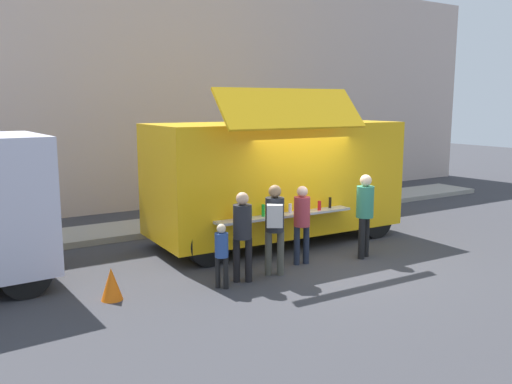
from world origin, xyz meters
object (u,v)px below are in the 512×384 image
trash_bin (341,192)px  customer_mid_with_backpack (275,221)px  customer_rear_waiting (242,229)px  traffic_cone_orange (112,284)px  customer_extra_browsing (365,208)px  child_near_queue (222,250)px  food_truck_main (276,177)px  customer_front_ordering (302,218)px

trash_bin → customer_mid_with_backpack: (-5.54, -4.47, 0.57)m
customer_rear_waiting → traffic_cone_orange: bearing=112.3°
customer_extra_browsing → child_near_queue: 3.48m
food_truck_main → child_near_queue: size_ratio=5.10×
trash_bin → customer_extra_browsing: bearing=-126.1°
food_truck_main → customer_extra_browsing: food_truck_main is taller
customer_mid_with_backpack → customer_rear_waiting: size_ratio=1.04×
child_near_queue → customer_extra_browsing: bearing=-38.7°
child_near_queue → food_truck_main: bearing=-0.3°
customer_rear_waiting → customer_extra_browsing: (2.97, -0.01, 0.07)m
trash_bin → customer_rear_waiting: customer_rear_waiting is taller
customer_mid_with_backpack → customer_rear_waiting: 0.70m
food_truck_main → customer_front_ordering: bearing=-107.3°
food_truck_main → customer_rear_waiting: 3.11m
customer_front_ordering → customer_extra_browsing: size_ratio=0.91×
food_truck_main → customer_mid_with_backpack: (-1.50, -2.15, -0.47)m
food_truck_main → trash_bin: size_ratio=6.00×
traffic_cone_orange → customer_mid_with_backpack: size_ratio=0.32×
traffic_cone_orange → trash_bin: size_ratio=0.56×
child_near_queue → customer_front_ordering: bearing=-28.8°
customer_extra_browsing → customer_mid_with_backpack: bearing=66.2°
traffic_cone_orange → child_near_queue: bearing=-14.6°
food_truck_main → traffic_cone_orange: size_ratio=10.80×
trash_bin → customer_extra_browsing: customer_extra_browsing is taller
customer_front_ordering → customer_rear_waiting: bearing=111.5°
traffic_cone_orange → child_near_queue: size_ratio=0.47×
customer_front_ordering → customer_rear_waiting: customer_rear_waiting is taller
trash_bin → customer_mid_with_backpack: 7.14m
food_truck_main → customer_extra_browsing: (0.78, -2.15, -0.47)m
traffic_cone_orange → food_truck_main: bearing=21.4°
food_truck_main → customer_extra_browsing: bearing=-68.7°
food_truck_main → customer_rear_waiting: bearing=-134.4°
food_truck_main → customer_front_ordering: food_truck_main is taller
trash_bin → child_near_queue: size_ratio=0.85×
food_truck_main → customer_mid_with_backpack: bearing=-123.5°
trash_bin → customer_extra_browsing: 5.57m
customer_rear_waiting → child_near_queue: (-0.49, -0.11, -0.30)m
food_truck_main → customer_front_ordering: 2.01m
trash_bin → customer_front_ordering: size_ratio=0.62×
customer_extra_browsing → customer_front_ordering: bearing=53.1°
food_truck_main → trash_bin: 4.78m
trash_bin → traffic_cone_orange: bearing=-154.4°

